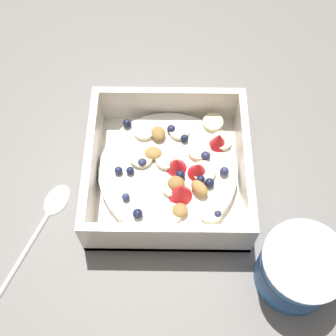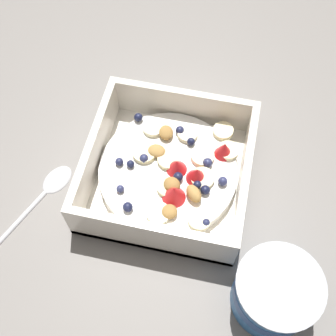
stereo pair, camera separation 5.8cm
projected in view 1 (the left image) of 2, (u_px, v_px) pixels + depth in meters
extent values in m
plane|color=gray|center=(158.00, 182.00, 0.61)|extent=(2.40, 2.40, 0.00)
cube|color=white|center=(168.00, 177.00, 0.60)|extent=(0.21, 0.21, 0.01)
cube|color=white|center=(169.00, 106.00, 0.63)|extent=(0.21, 0.01, 0.07)
cube|color=white|center=(167.00, 238.00, 0.53)|extent=(0.21, 0.01, 0.07)
cube|color=white|center=(244.00, 167.00, 0.58)|extent=(0.01, 0.19, 0.07)
cube|color=white|center=(92.00, 166.00, 0.58)|extent=(0.01, 0.19, 0.07)
cylinder|color=white|center=(168.00, 172.00, 0.59)|extent=(0.19, 0.19, 0.02)
cylinder|color=#F7EFC6|center=(144.00, 131.00, 0.61)|extent=(0.04, 0.04, 0.01)
cylinder|color=#F7EFC6|center=(169.00, 214.00, 0.55)|extent=(0.03, 0.03, 0.01)
cylinder|color=beige|center=(167.00, 160.00, 0.59)|extent=(0.04, 0.04, 0.01)
cylinder|color=#F7EFC6|center=(179.00, 131.00, 0.61)|extent=(0.04, 0.04, 0.01)
cylinder|color=#F4EAB7|center=(222.00, 141.00, 0.60)|extent=(0.04, 0.04, 0.01)
cylinder|color=beige|center=(141.00, 157.00, 0.59)|extent=(0.04, 0.04, 0.01)
cylinder|color=beige|center=(172.00, 187.00, 0.57)|extent=(0.03, 0.03, 0.01)
cylinder|color=beige|center=(213.00, 123.00, 0.62)|extent=(0.04, 0.04, 0.01)
cylinder|color=#F4EAB7|center=(211.00, 213.00, 0.55)|extent=(0.03, 0.03, 0.01)
cylinder|color=#F4EAB7|center=(199.00, 150.00, 0.59)|extent=(0.04, 0.04, 0.01)
cylinder|color=beige|center=(204.00, 172.00, 0.58)|extent=(0.04, 0.04, 0.01)
cone|color=red|center=(219.00, 140.00, 0.59)|extent=(0.03, 0.03, 0.02)
cone|color=red|center=(198.00, 171.00, 0.57)|extent=(0.04, 0.04, 0.02)
cone|color=red|center=(180.00, 191.00, 0.55)|extent=(0.03, 0.03, 0.03)
cone|color=red|center=(177.00, 164.00, 0.58)|extent=(0.03, 0.03, 0.02)
sphere|color=#191E3D|center=(127.00, 123.00, 0.61)|extent=(0.01, 0.01, 0.01)
sphere|color=#191E3D|center=(185.00, 138.00, 0.60)|extent=(0.01, 0.01, 0.01)
sphere|color=navy|center=(224.00, 168.00, 0.58)|extent=(0.01, 0.01, 0.01)
sphere|color=#191E3D|center=(209.00, 183.00, 0.57)|extent=(0.01, 0.01, 0.01)
sphere|color=#191E3D|center=(130.00, 172.00, 0.58)|extent=(0.01, 0.01, 0.01)
sphere|color=navy|center=(126.00, 197.00, 0.56)|extent=(0.01, 0.01, 0.01)
sphere|color=#191E3D|center=(138.00, 214.00, 0.55)|extent=(0.01, 0.01, 0.01)
sphere|color=navy|center=(206.00, 156.00, 0.59)|extent=(0.01, 0.01, 0.01)
sphere|color=#23284C|center=(218.00, 214.00, 0.55)|extent=(0.01, 0.01, 0.01)
sphere|color=navy|center=(142.00, 163.00, 0.58)|extent=(0.01, 0.01, 0.01)
sphere|color=#23284C|center=(118.00, 174.00, 0.58)|extent=(0.01, 0.01, 0.01)
sphere|color=#23284C|center=(171.00, 129.00, 0.61)|extent=(0.01, 0.01, 0.01)
sphere|color=#191E3D|center=(201.00, 179.00, 0.57)|extent=(0.01, 0.01, 0.01)
sphere|color=#191E3D|center=(180.00, 175.00, 0.57)|extent=(0.01, 0.01, 0.01)
ellipsoid|color=tan|center=(199.00, 188.00, 0.56)|extent=(0.03, 0.03, 0.02)
ellipsoid|color=#AD7F42|center=(160.00, 134.00, 0.60)|extent=(0.03, 0.03, 0.01)
ellipsoid|color=tan|center=(153.00, 153.00, 0.59)|extent=(0.02, 0.02, 0.01)
ellipsoid|color=#AD7F42|center=(176.00, 183.00, 0.56)|extent=(0.03, 0.03, 0.02)
ellipsoid|color=#AD7F42|center=(180.00, 210.00, 0.55)|extent=(0.02, 0.02, 0.01)
ellipsoid|color=silver|center=(56.00, 199.00, 0.59)|extent=(0.05, 0.06, 0.01)
cylinder|color=silver|center=(21.00, 257.00, 0.55)|extent=(0.05, 0.12, 0.01)
cylinder|color=#3370B7|center=(298.00, 269.00, 0.51)|extent=(0.09, 0.09, 0.07)
cylinder|color=#2D5193|center=(299.00, 268.00, 0.51)|extent=(0.09, 0.09, 0.02)
cylinder|color=#B7BCC6|center=(306.00, 260.00, 0.48)|extent=(0.10, 0.10, 0.00)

